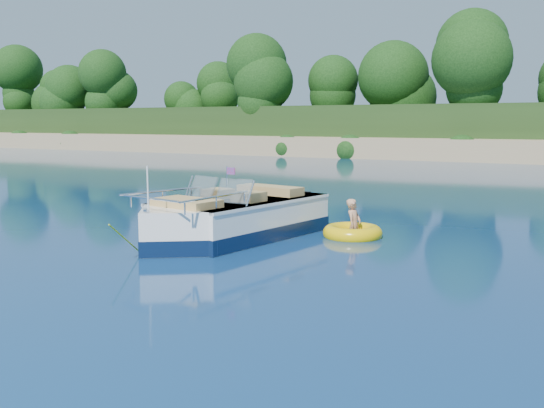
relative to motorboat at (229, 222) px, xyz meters
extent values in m
plane|color=#0A1E4B|center=(-1.45, -4.08, -0.41)|extent=(160.00, 160.00, 0.00)
cube|color=tan|center=(-1.45, 33.92, 0.09)|extent=(170.00, 8.00, 2.00)
cube|color=#1C3214|center=(-1.45, 60.92, 0.59)|extent=(170.00, 56.00, 6.00)
cylinder|color=#311D10|center=(-46.45, 36.92, 2.49)|extent=(0.44, 0.44, 2.80)
sphere|color=black|center=(-46.45, 36.92, 5.15)|extent=(4.62, 4.62, 4.62)
cylinder|color=#311D10|center=(-19.45, 36.42, 2.69)|extent=(0.44, 0.44, 3.20)
sphere|color=black|center=(-19.45, 36.42, 5.73)|extent=(5.28, 5.28, 5.28)
cylinder|color=#311D10|center=(-1.45, 37.92, 2.89)|extent=(0.44, 0.44, 3.60)
sphere|color=black|center=(-1.45, 37.92, 6.31)|extent=(5.94, 5.94, 5.94)
cube|color=white|center=(0.07, 0.42, -0.07)|extent=(2.91, 4.49, 1.16)
cube|color=white|center=(-0.27, -1.53, -0.07)|extent=(2.17, 2.17, 1.16)
cube|color=#0A1936|center=(0.07, 0.42, -0.23)|extent=(2.95, 4.54, 0.33)
cube|color=#0A1936|center=(-0.27, -1.53, -0.23)|extent=(2.22, 2.22, 0.33)
cube|color=#A58657|center=(0.13, 0.74, 0.26)|extent=(2.25, 3.18, 0.11)
cube|color=white|center=(0.07, 0.42, 0.48)|extent=(2.95, 4.50, 0.07)
cube|color=black|center=(0.48, 2.66, -0.02)|extent=(0.67, 0.49, 0.99)
cube|color=#8C9EA5|center=(-0.55, -0.26, 0.80)|extent=(0.91, 0.54, 0.53)
cube|color=#8C9EA5|center=(0.43, -0.43, 0.80)|extent=(0.87, 0.32, 0.53)
cube|color=tan|center=(-0.46, 0.23, 0.51)|extent=(0.70, 0.70, 0.44)
cube|color=tan|center=(0.51, 0.06, 0.51)|extent=(0.70, 0.70, 0.44)
cube|color=tan|center=(0.27, 1.50, 0.51)|extent=(1.80, 0.90, 0.42)
cube|color=tan|center=(-0.24, -1.32, 0.49)|extent=(1.58, 1.07, 0.38)
cylinder|color=white|center=(-0.42, -2.35, 0.98)|extent=(0.04, 0.04, 0.94)
cube|color=red|center=(0.33, -0.41, 1.24)|extent=(0.24, 0.06, 0.15)
cube|color=silver|center=(-0.43, -2.41, 0.54)|extent=(0.12, 0.08, 0.06)
cylinder|color=#C9DB17|center=(-0.66, -2.76, -0.02)|extent=(0.23, 1.18, 0.84)
torus|color=#ECBD06|center=(2.46, 1.63, -0.31)|extent=(1.51, 1.51, 0.38)
torus|color=red|center=(2.46, 1.63, -0.29)|extent=(1.25, 1.25, 0.12)
imported|color=tan|center=(2.46, 1.72, -0.41)|extent=(0.32, 0.71, 1.39)
camera|label=1|loc=(7.60, -11.79, 2.34)|focal=40.00mm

